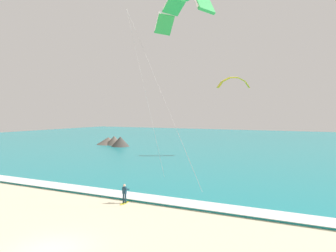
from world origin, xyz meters
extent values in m
plane|color=beige|center=(0.00, 0.00, 0.00)|extent=(200.00, 200.00, 0.00)
cube|color=teal|center=(0.00, 70.96, 0.10)|extent=(200.00, 120.00, 0.20)
cube|color=white|center=(0.00, 11.96, 0.22)|extent=(200.00, 2.33, 0.04)
ellipsoid|color=yellow|center=(-1.84, 10.16, 0.03)|extent=(0.53, 1.43, 0.05)
cube|color=black|center=(-1.84, 10.41, 0.07)|extent=(0.16, 0.07, 0.04)
cube|color=black|center=(-1.84, 9.91, 0.07)|extent=(0.16, 0.07, 0.04)
cylinder|color=#143347|center=(-1.94, 10.15, 0.42)|extent=(0.14, 0.14, 0.84)
cylinder|color=#143347|center=(-1.74, 10.16, 0.42)|extent=(0.14, 0.14, 0.84)
cube|color=#143347|center=(-1.84, 10.16, 1.14)|extent=(0.35, 0.22, 0.60)
sphere|color=beige|center=(-1.84, 10.16, 1.58)|extent=(0.22, 0.22, 0.22)
cylinder|color=#143347|center=(-2.03, 10.31, 1.19)|extent=(0.12, 0.51, 0.22)
cylinder|color=#143347|center=(-1.67, 10.33, 1.19)|extent=(0.12, 0.51, 0.22)
cylinder|color=black|center=(-1.87, 10.54, 1.19)|extent=(0.55, 0.07, 0.04)
cube|color=#3F3F42|center=(-1.85, 10.28, 0.92)|extent=(0.12, 0.09, 0.10)
cube|color=green|center=(4.59, 12.32, 16.95)|extent=(1.94, 2.27, 2.00)
cube|color=green|center=(0.01, 16.13, 18.39)|extent=(2.62, 2.44, 1.44)
cube|color=white|center=(-0.44, 15.55, 18.60)|extent=(1.60, 1.32, 1.11)
cube|color=green|center=(-1.47, 16.93, 16.95)|extent=(2.27, 2.05, 2.00)
cube|color=white|center=(-1.91, 16.35, 17.17)|extent=(1.18, 0.98, 1.73)
cylinder|color=#B2B2B7|center=(1.39, 11.43, 9.08)|extent=(6.43, 1.81, 15.76)
cylinder|color=#B2B2B7|center=(-1.65, 13.74, 9.08)|extent=(0.37, 6.42, 15.76)
cube|color=yellow|center=(-4.63, 44.35, 12.86)|extent=(1.41, 1.33, 1.29)
cube|color=white|center=(-4.86, 44.77, 12.98)|extent=(0.82, 0.54, 1.12)
cube|color=yellow|center=(-3.61, 44.73, 13.79)|extent=(1.67, 1.53, 0.92)
cube|color=white|center=(-3.83, 45.15, 13.92)|extent=(1.12, 0.71, 0.71)
cube|color=yellow|center=(-2.36, 45.33, 14.13)|extent=(1.69, 1.60, 0.34)
cube|color=white|center=(-2.58, 45.75, 14.25)|extent=(1.21, 0.76, 0.15)
cube|color=yellow|center=(-1.15, 46.03, 13.79)|extent=(1.56, 1.55, 0.92)
cube|color=white|center=(-1.37, 46.45, 13.92)|extent=(1.12, 0.69, 0.71)
cube|color=yellow|center=(-0.27, 46.66, 12.86)|extent=(1.19, 1.41, 1.29)
cube|color=white|center=(-0.49, 47.08, 12.98)|extent=(0.80, 0.53, 1.12)
cone|color=#665B51|center=(-34.82, 51.34, 0.95)|extent=(6.31, 6.31, 1.89)
cone|color=#665B51|center=(-32.75, 50.83, 1.18)|extent=(4.32, 4.32, 2.36)
cone|color=#47423D|center=(-29.32, 48.50, 1.23)|extent=(4.49, 4.49, 2.45)
camera|label=1|loc=(14.86, -14.06, 7.97)|focal=36.12mm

